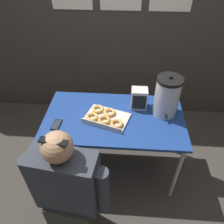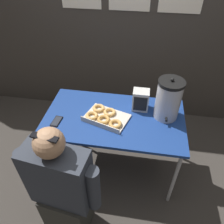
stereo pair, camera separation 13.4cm
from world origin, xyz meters
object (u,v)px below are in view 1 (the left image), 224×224
at_px(cell_phone, 56,125).
at_px(person_seated, 69,193).
at_px(donut_box, 105,117).
at_px(space_heater, 139,99).
at_px(coffee_urn, 167,96).

distance_m(cell_phone, person_seated, 0.60).
height_order(donut_box, person_seated, person_seated).
height_order(cell_phone, person_seated, person_seated).
bearing_deg(space_heater, person_seated, -122.56).
height_order(donut_box, cell_phone, donut_box).
height_order(coffee_urn, space_heater, coffee_urn).
bearing_deg(donut_box, space_heater, 50.48).
relative_size(cell_phone, person_seated, 0.12).
bearing_deg(coffee_urn, cell_phone, -166.07).
xyz_separation_m(cell_phone, space_heater, (0.73, 0.31, 0.10)).
bearing_deg(person_seated, cell_phone, -61.59).
bearing_deg(space_heater, donut_box, -147.29).
height_order(coffee_urn, cell_phone, coffee_urn).
relative_size(cell_phone, space_heater, 0.70).
bearing_deg(space_heater, coffee_urn, -15.66).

